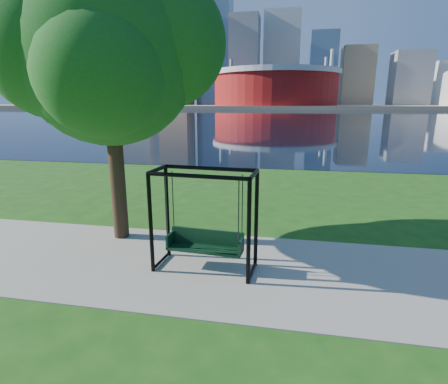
# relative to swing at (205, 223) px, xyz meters

# --- Properties ---
(ground) EXTENTS (900.00, 900.00, 0.00)m
(ground) POSITION_rel_swing_xyz_m (0.27, 0.57, -1.09)
(ground) COLOR #1E5114
(ground) RESTS_ON ground
(path) EXTENTS (120.00, 4.00, 0.03)m
(path) POSITION_rel_swing_xyz_m (0.27, 0.07, -1.08)
(path) COLOR #9E937F
(path) RESTS_ON ground
(river) EXTENTS (900.00, 180.00, 0.02)m
(river) POSITION_rel_swing_xyz_m (0.27, 102.57, -1.08)
(river) COLOR black
(river) RESTS_ON ground
(far_bank) EXTENTS (900.00, 228.00, 2.00)m
(far_bank) POSITION_rel_swing_xyz_m (0.27, 306.57, -0.09)
(far_bank) COLOR #937F60
(far_bank) RESTS_ON ground
(stadium) EXTENTS (83.00, 83.00, 32.00)m
(stadium) POSITION_rel_swing_xyz_m (-9.73, 235.57, 13.13)
(stadium) COLOR maroon
(stadium) RESTS_ON far_bank
(skyline) EXTENTS (392.00, 66.00, 96.50)m
(skyline) POSITION_rel_swing_xyz_m (-4.00, 319.97, 34.79)
(skyline) COLOR gray
(skyline) RESTS_ON far_bank
(swing) EXTENTS (2.27, 1.11, 2.26)m
(swing) POSITION_rel_swing_xyz_m (0.00, 0.00, 0.00)
(swing) COLOR black
(swing) RESTS_ON ground
(park_tree) EXTENTS (5.65, 5.10, 7.01)m
(park_tree) POSITION_rel_swing_xyz_m (-2.79, 1.48, 3.78)
(park_tree) COLOR black
(park_tree) RESTS_ON ground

